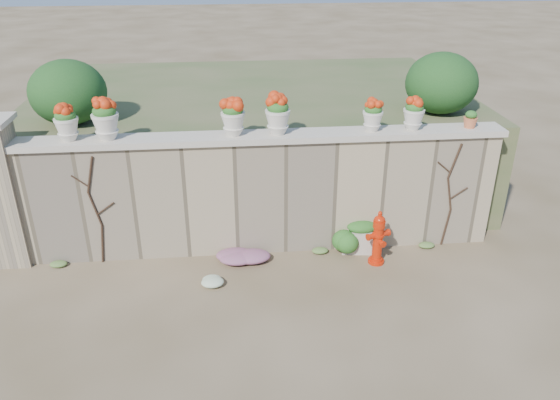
{
  "coord_description": "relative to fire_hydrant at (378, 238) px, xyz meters",
  "views": [
    {
      "loc": [
        -0.48,
        -6.5,
        4.96
      ],
      "look_at": [
        0.29,
        1.4,
        1.11
      ],
      "focal_mm": 35.0,
      "sensor_mm": 36.0,
      "label": 1
    }
  ],
  "objects": [
    {
      "name": "stone_wall",
      "position": [
        -1.89,
        0.69,
        0.52
      ],
      "size": [
        8.0,
        0.4,
        2.0
      ],
      "primitive_type": "cube",
      "color": "#9A8766",
      "rests_on": "ground"
    },
    {
      "name": "planter_box",
      "position": [
        -0.17,
        0.44,
        -0.23
      ],
      "size": [
        0.71,
        0.47,
        0.55
      ],
      "rotation": [
        0.0,
        0.0,
        -0.13
      ],
      "color": "beige",
      "rests_on": "ground"
    },
    {
      "name": "green_shrub",
      "position": [
        -0.47,
        0.29,
        -0.22
      ],
      "size": [
        0.55,
        0.5,
        0.52
      ],
      "primitive_type": "ellipsoid",
      "color": "#1E5119",
      "rests_on": "ground"
    },
    {
      "name": "urn_pot_2",
      "position": [
        -2.3,
        0.69,
        1.91
      ],
      "size": [
        0.38,
        0.38,
        0.6
      ],
      "color": "beige",
      "rests_on": "wall_cap"
    },
    {
      "name": "raised_fill",
      "position": [
        -1.89,
        3.89,
        0.52
      ],
      "size": [
        9.0,
        6.0,
        2.0
      ],
      "primitive_type": "cube",
      "color": "#384C23",
      "rests_on": "ground"
    },
    {
      "name": "back_shrub_right",
      "position": [
        1.51,
        1.89,
        2.07
      ],
      "size": [
        1.3,
        1.3,
        1.1
      ],
      "primitive_type": "ellipsoid",
      "color": "#143814",
      "rests_on": "raised_fill"
    },
    {
      "name": "urn_pot_4",
      "position": [
        -0.06,
        0.69,
        1.87
      ],
      "size": [
        0.33,
        0.33,
        0.52
      ],
      "color": "beige",
      "rests_on": "wall_cap"
    },
    {
      "name": "gate_pillar",
      "position": [
        -6.04,
        0.69,
        0.77
      ],
      "size": [
        0.72,
        0.72,
        2.48
      ],
      "color": "#9A8766",
      "rests_on": "ground"
    },
    {
      "name": "wall_cap",
      "position": [
        -1.89,
        0.69,
        1.57
      ],
      "size": [
        8.1,
        0.52,
        0.1
      ],
      "primitive_type": "cube",
      "color": "beige",
      "rests_on": "stone_wall"
    },
    {
      "name": "white_flowers",
      "position": [
        -2.71,
        -0.39,
        -0.4
      ],
      "size": [
        0.47,
        0.37,
        0.17
      ],
      "primitive_type": "ellipsoid",
      "color": "white",
      "rests_on": "ground"
    },
    {
      "name": "vine_left",
      "position": [
        -4.56,
        0.47,
        0.51
      ],
      "size": [
        0.6,
        0.04,
        1.91
      ],
      "color": "black",
      "rests_on": "ground"
    },
    {
      "name": "urn_pot_1",
      "position": [
        -4.26,
        0.69,
        1.94
      ],
      "size": [
        0.42,
        0.42,
        0.65
      ],
      "color": "beige",
      "rests_on": "wall_cap"
    },
    {
      "name": "magenta_clump",
      "position": [
        -2.26,
        0.22,
        -0.37
      ],
      "size": [
        0.86,
        0.57,
        0.23
      ],
      "primitive_type": "ellipsoid",
      "color": "#B02394",
      "rests_on": "ground"
    },
    {
      "name": "urn_pot_3",
      "position": [
        -1.6,
        0.69,
        1.93
      ],
      "size": [
        0.4,
        0.4,
        0.63
      ],
      "color": "beige",
      "rests_on": "wall_cap"
    },
    {
      "name": "terracotta_pot",
      "position": [
        1.6,
        0.69,
        1.75
      ],
      "size": [
        0.23,
        0.23,
        0.28
      ],
      "color": "#C6653C",
      "rests_on": "wall_cap"
    },
    {
      "name": "urn_pot_5",
      "position": [
        0.62,
        0.69,
        1.89
      ],
      "size": [
        0.35,
        0.35,
        0.54
      ],
      "color": "beige",
      "rests_on": "wall_cap"
    },
    {
      "name": "vine_right",
      "position": [
        1.34,
        0.47,
        0.51
      ],
      "size": [
        0.6,
        0.04,
        1.91
      ],
      "color": "black",
      "rests_on": "ground"
    },
    {
      "name": "ground",
      "position": [
        -1.89,
        -1.11,
        -0.48
      ],
      "size": [
        80.0,
        80.0,
        0.0
      ],
      "primitive_type": "plane",
      "color": "brown",
      "rests_on": "ground"
    },
    {
      "name": "fire_hydrant",
      "position": [
        0.0,
        0.0,
        0.0
      ],
      "size": [
        0.42,
        0.3,
        0.96
      ],
      "rotation": [
        0.0,
        0.0,
        0.34
      ],
      "color": "red",
      "rests_on": "ground"
    },
    {
      "name": "back_shrub_left",
      "position": [
        -5.09,
        1.89,
        2.07
      ],
      "size": [
        1.3,
        1.3,
        1.1
      ],
      "primitive_type": "ellipsoid",
      "color": "#143814",
      "rests_on": "raised_fill"
    },
    {
      "name": "urn_pot_0",
      "position": [
        -4.85,
        0.69,
        1.9
      ],
      "size": [
        0.37,
        0.37,
        0.58
      ],
      "color": "beige",
      "rests_on": "wall_cap"
    }
  ]
}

